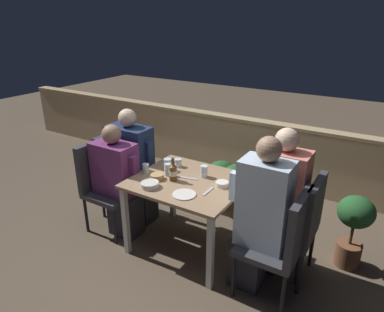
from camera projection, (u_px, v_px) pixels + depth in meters
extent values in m
plane|color=brown|center=(189.00, 246.00, 3.44)|extent=(16.00, 16.00, 0.00)
cube|color=tan|center=(257.00, 152.00, 4.68)|extent=(9.00, 0.14, 0.83)
cube|color=tan|center=(260.00, 122.00, 4.52)|extent=(9.00, 0.18, 0.04)
cube|color=#937556|center=(188.00, 182.00, 3.17)|extent=(1.01, 0.88, 0.03)
cube|color=silver|center=(126.00, 221.00, 3.22)|extent=(0.05, 0.05, 0.70)
cube|color=silver|center=(210.00, 253.00, 2.78)|extent=(0.05, 0.05, 0.70)
cube|color=silver|center=(173.00, 188.00, 3.83)|extent=(0.05, 0.05, 0.70)
cube|color=silver|center=(248.00, 211.00, 3.39)|extent=(0.05, 0.05, 0.70)
cube|color=brown|center=(234.00, 199.00, 4.03)|extent=(0.72, 0.36, 0.28)
ellipsoid|color=#235628|center=(220.00, 174.00, 4.02)|extent=(0.32, 0.47, 0.31)
ellipsoid|color=#235628|center=(235.00, 178.00, 3.93)|extent=(0.32, 0.47, 0.31)
ellipsoid|color=#235628|center=(251.00, 182.00, 3.83)|extent=(0.32, 0.47, 0.31)
cube|color=#333338|center=(112.00, 193.00, 3.58)|extent=(0.47, 0.47, 0.05)
cube|color=#333338|center=(95.00, 165.00, 3.57)|extent=(0.06, 0.47, 0.50)
cylinder|color=black|center=(86.00, 215.00, 3.60)|extent=(0.03, 0.03, 0.40)
cylinder|color=black|center=(115.00, 226.00, 3.40)|extent=(0.03, 0.03, 0.40)
cylinder|color=black|center=(113.00, 199.00, 3.92)|extent=(0.03, 0.03, 0.40)
cylinder|color=black|center=(141.00, 208.00, 3.72)|extent=(0.03, 0.03, 0.40)
cube|color=#282833|center=(126.00, 214.00, 3.57)|extent=(0.31, 0.23, 0.45)
cube|color=#6B2D66|center=(115.00, 169.00, 3.43)|extent=(0.44, 0.26, 0.54)
cube|color=#6B2D66|center=(133.00, 168.00, 3.29)|extent=(0.07, 0.07, 0.24)
sphere|color=#99755B|center=(112.00, 134.00, 3.29)|extent=(0.19, 0.19, 0.19)
cube|color=#333338|center=(127.00, 181.00, 3.84)|extent=(0.47, 0.47, 0.05)
cube|color=#333338|center=(111.00, 154.00, 3.84)|extent=(0.06, 0.47, 0.50)
cylinder|color=black|center=(103.00, 201.00, 3.87)|extent=(0.03, 0.03, 0.40)
cylinder|color=black|center=(130.00, 211.00, 3.67)|extent=(0.03, 0.03, 0.40)
cylinder|color=black|center=(127.00, 187.00, 4.19)|extent=(0.03, 0.03, 0.40)
cylinder|color=black|center=(154.00, 196.00, 3.99)|extent=(0.03, 0.03, 0.40)
cube|color=#282833|center=(140.00, 200.00, 3.84)|extent=(0.33, 0.23, 0.45)
cube|color=navy|center=(130.00, 154.00, 3.68)|extent=(0.48, 0.26, 0.62)
cube|color=navy|center=(148.00, 152.00, 3.53)|extent=(0.07, 0.07, 0.24)
sphere|color=beige|center=(127.00, 118.00, 3.53)|extent=(0.19, 0.19, 0.19)
cube|color=#333338|center=(269.00, 248.00, 2.73)|extent=(0.47, 0.47, 0.05)
cube|color=#333338|center=(299.00, 226.00, 2.52)|extent=(0.06, 0.47, 0.50)
cylinder|color=black|center=(233.00, 276.00, 2.75)|extent=(0.03, 0.03, 0.40)
cylinder|color=black|center=(283.00, 296.00, 2.55)|extent=(0.03, 0.03, 0.40)
cylinder|color=black|center=(253.00, 249.00, 3.07)|extent=(0.03, 0.03, 0.40)
cylinder|color=black|center=(298.00, 265.00, 2.88)|extent=(0.03, 0.03, 0.40)
cube|color=#282833|center=(247.00, 261.00, 2.89)|extent=(0.27, 0.23, 0.45)
cube|color=silver|center=(264.00, 204.00, 2.62)|extent=(0.39, 0.26, 0.71)
cube|color=silver|center=(235.00, 186.00, 2.71)|extent=(0.07, 0.07, 0.24)
sphere|color=#99755B|center=(269.00, 149.00, 2.45)|extent=(0.19, 0.19, 0.19)
cube|color=#333338|center=(285.00, 230.00, 2.95)|extent=(0.47, 0.47, 0.05)
cube|color=#333338|center=(314.00, 209.00, 2.74)|extent=(0.06, 0.47, 0.50)
cylinder|color=black|center=(252.00, 257.00, 2.97)|extent=(0.03, 0.03, 0.40)
cylinder|color=black|center=(299.00, 274.00, 2.78)|extent=(0.03, 0.03, 0.40)
cylinder|color=black|center=(269.00, 233.00, 3.29)|extent=(0.03, 0.03, 0.40)
cylinder|color=black|center=(312.00, 247.00, 3.10)|extent=(0.03, 0.03, 0.40)
cube|color=#282833|center=(265.00, 243.00, 3.11)|extent=(0.28, 0.23, 0.45)
cube|color=#E07A66|center=(281.00, 190.00, 2.84)|extent=(0.40, 0.26, 0.70)
cube|color=#E07A66|center=(254.00, 174.00, 2.93)|extent=(0.07, 0.07, 0.24)
sphere|color=beige|center=(287.00, 140.00, 2.68)|extent=(0.19, 0.19, 0.19)
cylinder|color=brown|center=(173.00, 174.00, 3.13)|extent=(0.07, 0.07, 0.14)
cylinder|color=beige|center=(173.00, 173.00, 3.13)|extent=(0.07, 0.07, 0.05)
cone|color=brown|center=(173.00, 165.00, 3.10)|extent=(0.07, 0.07, 0.03)
cylinder|color=brown|center=(173.00, 161.00, 3.09)|extent=(0.03, 0.03, 0.06)
cylinder|color=silver|center=(184.00, 194.00, 2.90)|extent=(0.20, 0.20, 0.01)
cylinder|color=beige|center=(150.00, 185.00, 3.03)|extent=(0.16, 0.16, 0.05)
torus|color=beige|center=(150.00, 183.00, 3.02)|extent=(0.16, 0.16, 0.01)
cylinder|color=silver|center=(222.00, 184.00, 3.04)|extent=(0.12, 0.12, 0.04)
torus|color=silver|center=(222.00, 182.00, 3.03)|extent=(0.12, 0.12, 0.01)
cylinder|color=tan|center=(157.00, 177.00, 3.18)|extent=(0.12, 0.12, 0.05)
torus|color=tan|center=(157.00, 175.00, 3.17)|extent=(0.12, 0.12, 0.01)
cylinder|color=silver|center=(168.00, 170.00, 3.24)|extent=(0.06, 0.06, 0.12)
cylinder|color=silver|center=(204.00, 171.00, 3.21)|extent=(0.07, 0.07, 0.11)
cylinder|color=silver|center=(242.00, 172.00, 3.20)|extent=(0.07, 0.07, 0.10)
cylinder|color=silver|center=(168.00, 165.00, 3.35)|extent=(0.08, 0.08, 0.12)
cylinder|color=silver|center=(146.00, 168.00, 3.30)|extent=(0.06, 0.06, 0.09)
cylinder|color=silver|center=(178.00, 163.00, 3.44)|extent=(0.07, 0.07, 0.08)
cube|color=silver|center=(189.00, 178.00, 3.19)|extent=(0.17, 0.05, 0.01)
cube|color=silver|center=(208.00, 192.00, 2.95)|extent=(0.02, 0.17, 0.01)
cube|color=silver|center=(174.00, 161.00, 3.57)|extent=(0.07, 0.17, 0.01)
cylinder|color=brown|center=(348.00, 254.00, 3.15)|extent=(0.23, 0.23, 0.23)
cylinder|color=#47331E|center=(352.00, 234.00, 3.07)|extent=(0.03, 0.03, 0.20)
ellipsoid|color=#235628|center=(356.00, 212.00, 2.98)|extent=(0.32, 0.32, 0.29)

